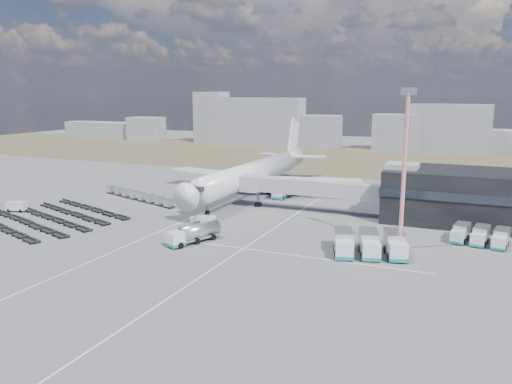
% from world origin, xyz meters
% --- Properties ---
extents(ground, '(420.00, 420.00, 0.00)m').
position_xyz_m(ground, '(0.00, 0.00, 0.00)').
color(ground, '#565659').
rests_on(ground, ground).
extents(grass_strip, '(420.00, 90.00, 0.01)m').
position_xyz_m(grass_strip, '(0.00, 110.00, 0.01)').
color(grass_strip, '#433E28').
rests_on(grass_strip, ground).
extents(lane_markings, '(47.12, 110.00, 0.01)m').
position_xyz_m(lane_markings, '(9.77, 3.00, 0.01)').
color(lane_markings, silver).
rests_on(lane_markings, ground).
extents(terminal, '(30.40, 16.40, 11.00)m').
position_xyz_m(terminal, '(47.77, 23.96, 5.25)').
color(terminal, black).
rests_on(terminal, ground).
extents(jet_bridge, '(30.30, 3.80, 7.05)m').
position_xyz_m(jet_bridge, '(15.90, 20.42, 5.05)').
color(jet_bridge, '#939399').
rests_on(jet_bridge, ground).
extents(airliner, '(51.59, 64.53, 17.62)m').
position_xyz_m(airliner, '(0.00, 32.38, 5.29)').
color(airliner, silver).
rests_on(airliner, ground).
extents(skyline, '(313.59, 24.65, 25.16)m').
position_xyz_m(skyline, '(-1.66, 148.95, 8.61)').
color(skyline, gray).
rests_on(skyline, ground).
extents(fuel_tanker, '(5.96, 9.99, 3.16)m').
position_xyz_m(fuel_tanker, '(7.11, -8.43, 1.58)').
color(fuel_tanker, silver).
rests_on(fuel_tanker, ground).
extents(pushback_tug, '(3.48, 2.31, 1.46)m').
position_xyz_m(pushback_tug, '(2.96, 3.25, 0.73)').
color(pushback_tug, silver).
rests_on(pushback_tug, ground).
extents(utility_van, '(4.23, 2.72, 2.12)m').
position_xyz_m(utility_van, '(-38.21, -3.91, 1.06)').
color(utility_van, silver).
rests_on(utility_van, ground).
extents(catering_truck, '(3.16, 6.90, 3.10)m').
position_xyz_m(catering_truck, '(7.50, 31.42, 1.58)').
color(catering_truck, silver).
rests_on(catering_truck, ground).
extents(service_trucks_near, '(12.35, 10.63, 3.20)m').
position_xyz_m(service_trucks_near, '(34.89, -3.11, 1.74)').
color(service_trucks_near, silver).
rests_on(service_trucks_near, ground).
extents(service_trucks_far, '(9.22, 7.54, 2.53)m').
position_xyz_m(service_trucks_far, '(50.48, 9.95, 1.38)').
color(service_trucks_far, silver).
rests_on(service_trucks_far, ground).
extents(uld_row, '(24.53, 10.00, 1.72)m').
position_xyz_m(uld_row, '(-21.79, 15.48, 1.03)').
color(uld_row, black).
rests_on(uld_row, ground).
extents(baggage_dollies, '(34.08, 28.67, 0.81)m').
position_xyz_m(baggage_dollies, '(-27.63, -6.10, 0.40)').
color(baggage_dollies, black).
rests_on(baggage_dollies, ground).
extents(floodlight_mast, '(2.39, 1.94, 25.13)m').
position_xyz_m(floodlight_mast, '(38.74, 2.35, 12.59)').
color(floodlight_mast, red).
rests_on(floodlight_mast, ground).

